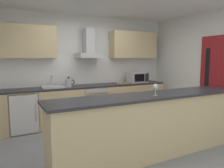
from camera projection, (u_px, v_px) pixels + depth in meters
ground at (119, 143)px, 4.03m from camera, size 5.73×4.73×0.02m
wall_back at (83, 68)px, 5.57m from camera, size 5.73×0.12×2.60m
wall_right at (211, 69)px, 4.99m from camera, size 0.12×4.73×2.60m
backsplash_tile at (84, 71)px, 5.51m from camera, size 4.02×0.02×0.66m
counter_back at (88, 104)px, 5.34m from camera, size 4.16×0.60×0.90m
counter_island at (153, 125)px, 3.48m from camera, size 3.42×0.64×1.00m
upper_cabinets at (85, 44)px, 5.29m from camera, size 4.10×0.32×0.70m
side_door at (216, 82)px, 4.82m from camera, size 0.08×0.85×2.05m
oven at (92, 103)px, 5.35m from camera, size 0.60×0.62×0.80m
refrigerator at (23, 112)px, 4.62m from camera, size 0.58×0.60×0.85m
microwave at (137, 77)px, 5.86m from camera, size 0.50×0.38×0.30m
sink at (53, 86)px, 4.87m from camera, size 0.50×0.40×0.26m
kettle at (69, 82)px, 4.98m from camera, size 0.29×0.15×0.24m
range_hood at (89, 49)px, 5.30m from camera, size 0.62×0.45×0.72m
wine_glass at (155, 87)px, 3.30m from camera, size 0.08×0.08×0.18m
chopping_board at (123, 83)px, 5.67m from camera, size 0.39×0.30×0.02m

